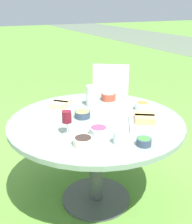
# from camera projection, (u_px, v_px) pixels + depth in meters

# --- Properties ---
(ground_plane) EXTENTS (40.00, 40.00, 0.00)m
(ground_plane) POSITION_uv_depth(u_px,v_px,m) (96.00, 198.00, 2.43)
(ground_plane) COLOR #5B8C38
(dining_table) EXTENTS (1.34, 1.34, 0.74)m
(dining_table) POSITION_uv_depth(u_px,v_px,m) (96.00, 132.00, 2.20)
(dining_table) COLOR #4C4C51
(dining_table) RESTS_ON ground_plane
(chair_far_back) EXTENTS (0.59, 0.60, 0.89)m
(chair_far_back) POSITION_uv_depth(u_px,v_px,m) (110.00, 96.00, 3.41)
(chair_far_back) COLOR silver
(chair_far_back) RESTS_ON ground_plane
(water_pitcher) EXTENTS (0.10, 0.09, 0.18)m
(water_pitcher) POSITION_uv_depth(u_px,v_px,m) (92.00, 96.00, 2.41)
(water_pitcher) COLOR silver
(water_pitcher) RESTS_ON dining_table
(wine_glass) EXTENTS (0.06, 0.06, 0.17)m
(wine_glass) POSITION_uv_depth(u_px,v_px,m) (67.00, 118.00, 1.87)
(wine_glass) COLOR silver
(wine_glass) RESTS_ON dining_table
(platter_bread_main) EXTENTS (0.37, 0.34, 0.07)m
(platter_bread_main) POSITION_uv_depth(u_px,v_px,m) (145.00, 121.00, 2.06)
(platter_bread_main) COLOR white
(platter_bread_main) RESTS_ON dining_table
(platter_charcuterie) EXTENTS (0.37, 0.36, 0.07)m
(platter_charcuterie) POSITION_uv_depth(u_px,v_px,m) (62.00, 105.00, 2.37)
(platter_charcuterie) COLOR white
(platter_charcuterie) RESTS_ON dining_table
(bowl_fries) EXTENTS (0.12, 0.12, 0.05)m
(bowl_fries) POSITION_uv_depth(u_px,v_px,m) (82.00, 114.00, 2.18)
(bowl_fries) COLOR #334256
(bowl_fries) RESTS_ON dining_table
(bowl_salad) EXTENTS (0.10, 0.10, 0.05)m
(bowl_salad) POSITION_uv_depth(u_px,v_px,m) (144.00, 141.00, 1.76)
(bowl_salad) COLOR #334256
(bowl_salad) RESTS_ON dining_table
(bowl_olives) EXTENTS (0.13, 0.13, 0.05)m
(bowl_olives) POSITION_uv_depth(u_px,v_px,m) (83.00, 141.00, 1.76)
(bowl_olives) COLOR beige
(bowl_olives) RESTS_ON dining_table
(bowl_dip_red) EXTENTS (0.13, 0.13, 0.06)m
(bowl_dip_red) POSITION_uv_depth(u_px,v_px,m) (99.00, 131.00, 1.88)
(bowl_dip_red) COLOR silver
(bowl_dip_red) RESTS_ON dining_table
(bowl_dip_cream) EXTENTS (0.13, 0.13, 0.07)m
(bowl_dip_cream) POSITION_uv_depth(u_px,v_px,m) (108.00, 96.00, 2.58)
(bowl_dip_cream) COLOR #B74733
(bowl_dip_cream) RESTS_ON dining_table
(bowl_roasted_veg) EXTENTS (0.12, 0.12, 0.06)m
(bowl_roasted_veg) POSITION_uv_depth(u_px,v_px,m) (142.00, 106.00, 2.34)
(bowl_roasted_veg) COLOR white
(bowl_roasted_veg) RESTS_ON dining_table
(cup_water_near) EXTENTS (0.07, 0.07, 0.08)m
(cup_water_near) POSITION_uv_depth(u_px,v_px,m) (119.00, 138.00, 1.77)
(cup_water_near) COLOR silver
(cup_water_near) RESTS_ON dining_table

